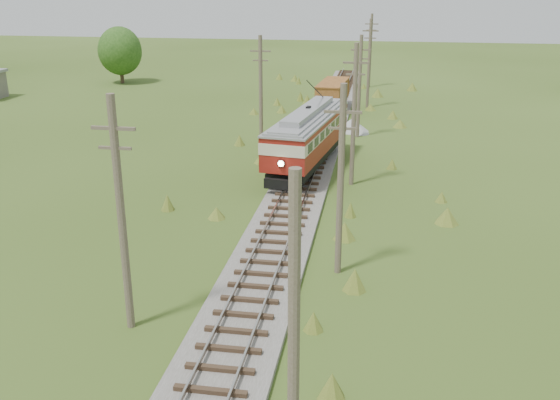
# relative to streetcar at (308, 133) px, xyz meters

# --- Properties ---
(railbed_main) EXTENTS (3.60, 96.00, 0.57)m
(railbed_main) POSITION_rel_streetcar_xyz_m (0.00, 0.25, -2.48)
(railbed_main) COLOR #605B54
(railbed_main) RESTS_ON ground
(streetcar) EXTENTS (4.65, 12.76, 5.78)m
(streetcar) POSITION_rel_streetcar_xyz_m (0.00, 0.00, 0.00)
(streetcar) COLOR black
(streetcar) RESTS_ON ground
(gondola) EXTENTS (2.94, 7.47, 2.42)m
(gondola) POSITION_rel_streetcar_xyz_m (0.00, 20.60, -0.80)
(gondola) COLOR black
(gondola) RESTS_ON ground
(gravel_pile) EXTENTS (3.04, 3.23, 1.11)m
(gravel_pile) POSITION_rel_streetcar_xyz_m (2.52, 12.25, -2.16)
(gravel_pile) COLOR gray
(gravel_pile) RESTS_ON ground
(utility_pole_r_1) EXTENTS (0.30, 0.30, 8.80)m
(utility_pole_r_1) POSITION_rel_streetcar_xyz_m (3.10, -28.75, 1.72)
(utility_pole_r_1) COLOR brown
(utility_pole_r_1) RESTS_ON ground
(utility_pole_r_2) EXTENTS (1.60, 0.30, 8.60)m
(utility_pole_r_2) POSITION_rel_streetcar_xyz_m (3.30, -15.75, 1.75)
(utility_pole_r_2) COLOR brown
(utility_pole_r_2) RESTS_ON ground
(utility_pole_r_3) EXTENTS (1.60, 0.30, 9.00)m
(utility_pole_r_3) POSITION_rel_streetcar_xyz_m (3.20, -2.75, 1.95)
(utility_pole_r_3) COLOR brown
(utility_pole_r_3) RESTS_ON ground
(utility_pole_r_4) EXTENTS (1.60, 0.30, 8.40)m
(utility_pole_r_4) POSITION_rel_streetcar_xyz_m (3.00, 10.25, 1.65)
(utility_pole_r_4) COLOR brown
(utility_pole_r_4) RESTS_ON ground
(utility_pole_r_5) EXTENTS (1.60, 0.30, 8.90)m
(utility_pole_r_5) POSITION_rel_streetcar_xyz_m (3.40, 23.25, 1.90)
(utility_pole_r_5) COLOR brown
(utility_pole_r_5) RESTS_ON ground
(utility_pole_r_6) EXTENTS (1.60, 0.30, 8.70)m
(utility_pole_r_6) POSITION_rel_streetcar_xyz_m (3.20, 36.25, 1.80)
(utility_pole_r_6) COLOR brown
(utility_pole_r_6) RESTS_ON ground
(utility_pole_l_a) EXTENTS (1.60, 0.30, 9.00)m
(utility_pole_l_a) POSITION_rel_streetcar_xyz_m (-4.20, -21.75, 1.95)
(utility_pole_l_a) COLOR brown
(utility_pole_l_a) RESTS_ON ground
(utility_pole_l_b) EXTENTS (1.60, 0.30, 8.60)m
(utility_pole_l_b) POSITION_rel_streetcar_xyz_m (-4.50, 6.25, 1.75)
(utility_pole_l_b) COLOR brown
(utility_pole_l_b) RESTS_ON ground
(tree_mid_a) EXTENTS (5.46, 5.46, 7.03)m
(tree_mid_a) POSITION_rel_streetcar_xyz_m (-28.00, 34.25, 1.35)
(tree_mid_a) COLOR #38281C
(tree_mid_a) RESTS_ON ground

